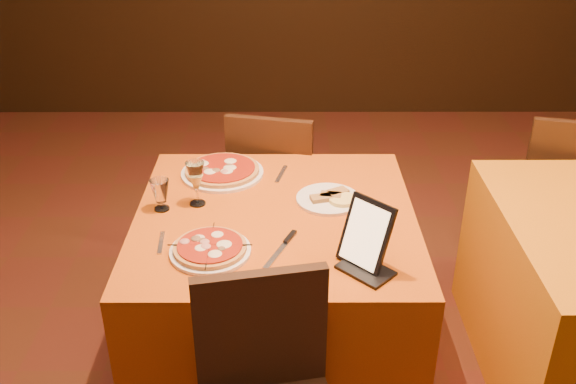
{
  "coord_description": "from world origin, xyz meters",
  "views": [
    {
      "loc": [
        -0.32,
        -1.65,
        2.04
      ],
      "look_at": [
        -0.32,
        0.5,
        0.86
      ],
      "focal_mm": 40.0,
      "sensor_mm": 36.0,
      "label": 1
    }
  ],
  "objects_px": {
    "main_table": "(276,291)",
    "water_glass": "(161,195)",
    "pizza_far": "(222,171)",
    "chair_main_far": "(278,186)",
    "chair_side_far": "(558,190)",
    "tablet": "(366,234)",
    "wine_glass": "(196,183)",
    "pizza_near": "(210,249)"
  },
  "relations": [
    {
      "from": "pizza_near",
      "to": "wine_glass",
      "type": "distance_m",
      "value": 0.37
    },
    {
      "from": "chair_side_far",
      "to": "pizza_far",
      "type": "xyz_separation_m",
      "value": [
        -1.68,
        -0.39,
        0.31
      ]
    },
    {
      "from": "chair_main_far",
      "to": "water_glass",
      "type": "bearing_deg",
      "value": 70.93
    },
    {
      "from": "chair_side_far",
      "to": "wine_glass",
      "type": "xyz_separation_m",
      "value": [
        -1.76,
        -0.65,
        0.39
      ]
    },
    {
      "from": "chair_main_far",
      "to": "tablet",
      "type": "xyz_separation_m",
      "value": [
        0.31,
        -1.12,
        0.41
      ]
    },
    {
      "from": "chair_main_far",
      "to": "wine_glass",
      "type": "relative_size",
      "value": 4.79
    },
    {
      "from": "tablet",
      "to": "main_table",
      "type": "bearing_deg",
      "value": 178.01
    },
    {
      "from": "main_table",
      "to": "chair_side_far",
      "type": "relative_size",
      "value": 1.21
    },
    {
      "from": "chair_side_far",
      "to": "tablet",
      "type": "bearing_deg",
      "value": 57.75
    },
    {
      "from": "water_glass",
      "to": "tablet",
      "type": "relative_size",
      "value": 0.53
    },
    {
      "from": "main_table",
      "to": "tablet",
      "type": "bearing_deg",
      "value": -46.88
    },
    {
      "from": "chair_side_far",
      "to": "main_table",
      "type": "bearing_deg",
      "value": 41.33
    },
    {
      "from": "main_table",
      "to": "wine_glass",
      "type": "relative_size",
      "value": 5.79
    },
    {
      "from": "pizza_far",
      "to": "wine_glass",
      "type": "xyz_separation_m",
      "value": [
        -0.08,
        -0.26,
        0.08
      ]
    },
    {
      "from": "pizza_far",
      "to": "water_glass",
      "type": "bearing_deg",
      "value": -125.12
    },
    {
      "from": "main_table",
      "to": "chair_main_far",
      "type": "height_order",
      "value": "chair_main_far"
    },
    {
      "from": "chair_main_far",
      "to": "pizza_far",
      "type": "relative_size",
      "value": 2.52
    },
    {
      "from": "pizza_near",
      "to": "wine_glass",
      "type": "relative_size",
      "value": 1.53
    },
    {
      "from": "pizza_near",
      "to": "pizza_far",
      "type": "distance_m",
      "value": 0.61
    },
    {
      "from": "water_glass",
      "to": "chair_main_far",
      "type": "bearing_deg",
      "value": 58.78
    },
    {
      "from": "main_table",
      "to": "pizza_far",
      "type": "relative_size",
      "value": 3.05
    },
    {
      "from": "chair_side_far",
      "to": "water_glass",
      "type": "distance_m",
      "value": 2.05
    },
    {
      "from": "main_table",
      "to": "pizza_near",
      "type": "xyz_separation_m",
      "value": [
        -0.23,
        -0.27,
        0.39
      ]
    },
    {
      "from": "tablet",
      "to": "pizza_near",
      "type": "bearing_deg",
      "value": -141.94
    },
    {
      "from": "pizza_far",
      "to": "tablet",
      "type": "height_order",
      "value": "tablet"
    },
    {
      "from": "main_table",
      "to": "water_glass",
      "type": "relative_size",
      "value": 8.46
    },
    {
      "from": "pizza_near",
      "to": "wine_glass",
      "type": "bearing_deg",
      "value": 104.1
    },
    {
      "from": "wine_glass",
      "to": "chair_main_far",
      "type": "bearing_deg",
      "value": 65.92
    },
    {
      "from": "main_table",
      "to": "wine_glass",
      "type": "xyz_separation_m",
      "value": [
        -0.31,
        0.08,
        0.47
      ]
    },
    {
      "from": "chair_side_far",
      "to": "water_glass",
      "type": "height_order",
      "value": "chair_side_far"
    },
    {
      "from": "wine_glass",
      "to": "tablet",
      "type": "xyz_separation_m",
      "value": [
        0.63,
        -0.41,
        0.03
      ]
    },
    {
      "from": "chair_main_far",
      "to": "chair_side_far",
      "type": "bearing_deg",
      "value": -169.85
    },
    {
      "from": "main_table",
      "to": "water_glass",
      "type": "bearing_deg",
      "value": 175.1
    },
    {
      "from": "main_table",
      "to": "pizza_far",
      "type": "height_order",
      "value": "pizza_far"
    },
    {
      "from": "main_table",
      "to": "pizza_far",
      "type": "bearing_deg",
      "value": 124.77
    },
    {
      "from": "water_glass",
      "to": "pizza_far",
      "type": "bearing_deg",
      "value": 54.88
    },
    {
      "from": "main_table",
      "to": "tablet",
      "type": "xyz_separation_m",
      "value": [
        0.31,
        -0.33,
        0.49
      ]
    },
    {
      "from": "main_table",
      "to": "wine_glass",
      "type": "bearing_deg",
      "value": 165.72
    },
    {
      "from": "chair_main_far",
      "to": "tablet",
      "type": "bearing_deg",
      "value": 117.79
    },
    {
      "from": "pizza_near",
      "to": "water_glass",
      "type": "relative_size",
      "value": 2.23
    },
    {
      "from": "chair_main_far",
      "to": "tablet",
      "type": "relative_size",
      "value": 3.73
    },
    {
      "from": "chair_side_far",
      "to": "tablet",
      "type": "relative_size",
      "value": 3.73
    }
  ]
}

